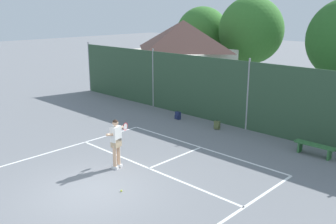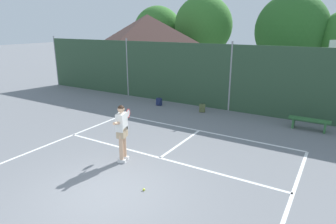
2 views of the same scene
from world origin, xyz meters
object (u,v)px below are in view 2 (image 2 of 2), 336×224
at_px(tennis_ball, 144,190).
at_px(backpack_olive, 202,108).
at_px(backpack_navy, 159,102).
at_px(tennis_player, 122,128).
at_px(courtside_bench, 309,122).

bearing_deg(tennis_ball, backpack_olive, 103.11).
height_order(tennis_ball, backpack_olive, backpack_olive).
bearing_deg(backpack_navy, tennis_player, -66.94).
xyz_separation_m(tennis_ball, courtside_bench, (3.16, 7.33, 0.33)).
bearing_deg(tennis_player, tennis_ball, -34.86).
bearing_deg(tennis_ball, backpack_navy, 120.09).
bearing_deg(backpack_olive, courtside_bench, -1.17).
height_order(tennis_player, courtside_bench, tennis_player).
height_order(tennis_player, backpack_olive, tennis_player).
distance_m(tennis_player, backpack_olive, 6.37).
relative_size(backpack_navy, courtside_bench, 0.29).
height_order(backpack_olive, courtside_bench, courtside_bench).
xyz_separation_m(tennis_player, backpack_olive, (-0.12, 6.30, -0.92)).
xyz_separation_m(backpack_navy, courtside_bench, (7.44, -0.05, 0.17)).
bearing_deg(tennis_ball, tennis_player, 145.14).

